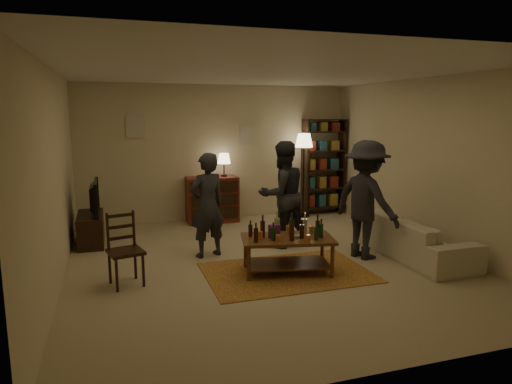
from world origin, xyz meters
name	(u,v)px	position (x,y,z in m)	size (l,w,h in m)	color
floor	(266,262)	(0.00, 0.00, 0.00)	(6.00, 6.00, 0.00)	#C6B793
room_shell	(186,130)	(-0.65, 2.98, 1.81)	(6.00, 6.00, 6.00)	beige
rug	(287,272)	(0.13, -0.50, 0.01)	(2.20, 1.50, 0.01)	maroon
coffee_table	(287,242)	(0.13, -0.50, 0.43)	(1.32, 0.90, 0.84)	brown
dining_chair	(124,246)	(-1.98, -0.24, 0.49)	(0.49, 0.49, 0.94)	black
tv_stand	(91,221)	(-2.44, 1.80, 0.38)	(0.40, 1.00, 1.06)	black
dresser	(213,198)	(-0.19, 2.71, 0.48)	(1.00, 0.50, 1.36)	maroon
bookshelf	(323,166)	(2.25, 2.78, 1.03)	(0.90, 0.34, 2.02)	black
floor_lamp	(304,146)	(1.72, 2.62, 1.47)	(0.36, 0.36, 1.73)	black
sofa	(413,237)	(2.20, -0.40, 0.30)	(2.08, 0.81, 0.61)	beige
person_left	(207,205)	(-0.74, 0.56, 0.79)	(0.57, 0.38, 1.57)	#282931
person_right	(282,194)	(0.52, 0.73, 0.85)	(0.83, 0.65, 1.71)	#27282F
person_by_sofa	(366,200)	(1.49, -0.20, 0.88)	(1.13, 0.65, 1.75)	#24232B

